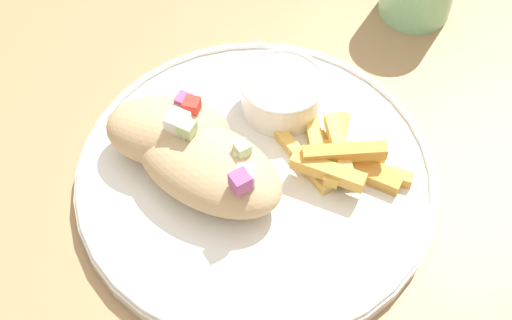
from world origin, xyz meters
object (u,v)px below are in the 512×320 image
at_px(fries_pile, 338,156).
at_px(sauce_ramekin, 282,91).
at_px(pita_sandwich_far, 169,130).
at_px(plate, 256,176).
at_px(pita_sandwich_near, 211,166).

relative_size(fries_pile, sauce_ramekin, 1.54).
height_order(pita_sandwich_far, sauce_ramekin, pita_sandwich_far).
distance_m(pita_sandwich_far, fries_pile, 0.15).
height_order(plate, sauce_ramekin, sauce_ramekin).
bearing_deg(sauce_ramekin, pita_sandwich_far, -152.88).
bearing_deg(sauce_ramekin, pita_sandwich_near, -125.42).
xyz_separation_m(fries_pile, sauce_ramekin, (-0.05, 0.06, 0.01)).
xyz_separation_m(pita_sandwich_near, sauce_ramekin, (0.06, 0.08, -0.00)).
xyz_separation_m(pita_sandwich_far, fries_pile, (0.14, -0.01, -0.02)).
height_order(pita_sandwich_far, fries_pile, pita_sandwich_far).
distance_m(fries_pile, sauce_ramekin, 0.08).
bearing_deg(sauce_ramekin, plate, -106.74).
xyz_separation_m(pita_sandwich_near, pita_sandwich_far, (-0.04, 0.03, 0.00)).
height_order(pita_sandwich_near, pita_sandwich_far, pita_sandwich_far).
height_order(plate, pita_sandwich_near, pita_sandwich_near).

